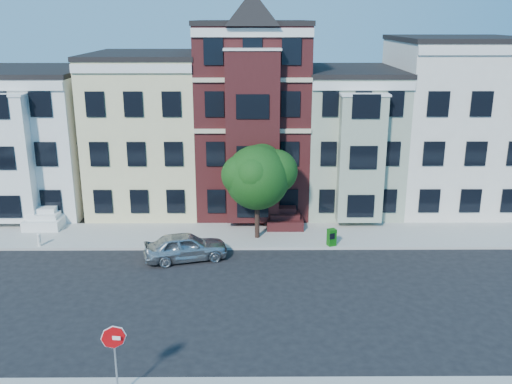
{
  "coord_description": "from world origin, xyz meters",
  "views": [
    {
      "loc": [
        -0.01,
        -23.54,
        12.45
      ],
      "look_at": [
        0.16,
        3.39,
        4.2
      ],
      "focal_mm": 40.0,
      "sensor_mm": 36.0,
      "label": 1
    }
  ],
  "objects_px": {
    "parked_car": "(186,247)",
    "newspaper_box": "(332,237)",
    "stop_sign": "(115,357)",
    "fire_hydrant": "(39,241)",
    "street_tree": "(257,182)"
  },
  "relations": [
    {
      "from": "parked_car",
      "to": "stop_sign",
      "type": "xyz_separation_m",
      "value": [
        -0.98,
        -11.78,
        0.92
      ]
    },
    {
      "from": "parked_car",
      "to": "newspaper_box",
      "type": "distance_m",
      "value": 8.18
    },
    {
      "from": "newspaper_box",
      "to": "fire_hydrant",
      "type": "xyz_separation_m",
      "value": [
        -16.44,
        0.0,
        -0.18
      ]
    },
    {
      "from": "stop_sign",
      "to": "parked_car",
      "type": "bearing_deg",
      "value": 91.14
    },
    {
      "from": "parked_car",
      "to": "newspaper_box",
      "type": "relative_size",
      "value": 4.55
    },
    {
      "from": "street_tree",
      "to": "parked_car",
      "type": "distance_m",
      "value": 5.54
    },
    {
      "from": "newspaper_box",
      "to": "fire_hydrant",
      "type": "relative_size",
      "value": 1.6
    },
    {
      "from": "parked_car",
      "to": "fire_hydrant",
      "type": "distance_m",
      "value": 8.57
    },
    {
      "from": "street_tree",
      "to": "fire_hydrant",
      "type": "bearing_deg",
      "value": -174.11
    },
    {
      "from": "parked_car",
      "to": "newspaper_box",
      "type": "xyz_separation_m",
      "value": [
        8.03,
        1.59,
        -0.12
      ]
    },
    {
      "from": "parked_car",
      "to": "newspaper_box",
      "type": "height_order",
      "value": "parked_car"
    },
    {
      "from": "fire_hydrant",
      "to": "parked_car",
      "type": "bearing_deg",
      "value": -10.71
    },
    {
      "from": "fire_hydrant",
      "to": "street_tree",
      "type": "bearing_deg",
      "value": 5.89
    },
    {
      "from": "newspaper_box",
      "to": "stop_sign",
      "type": "xyz_separation_m",
      "value": [
        -9.01,
        -13.37,
        1.04
      ]
    },
    {
      "from": "parked_car",
      "to": "stop_sign",
      "type": "bearing_deg",
      "value": 160.63
    }
  ]
}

